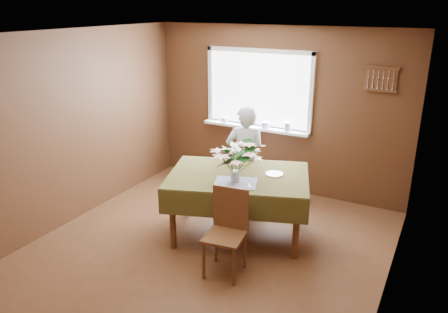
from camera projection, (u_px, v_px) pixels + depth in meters
The scene contains 15 objects.
floor at pixel (202, 254), 5.14m from camera, with size 4.50×4.50×0.00m, color #54311C.
ceiling at pixel (198, 35), 4.30m from camera, with size 4.50×4.50×0.00m, color white.
wall_back at pixel (277, 111), 6.59m from camera, with size 4.00×4.00×0.00m, color brown.
wall_front at pixel (23, 254), 2.85m from camera, with size 4.00×4.00×0.00m, color brown.
wall_left at pixel (67, 130), 5.61m from camera, with size 4.50×4.50×0.00m, color brown.
wall_right at pixel (395, 189), 3.84m from camera, with size 4.50×4.50×0.00m, color brown.
window_assembly at pixel (258, 102), 6.64m from camera, with size 1.72×0.20×1.22m.
spoon_rack at pixel (381, 79), 5.72m from camera, with size 0.44×0.05×0.33m.
dining_table at pixel (238, 182), 5.35m from camera, with size 1.97×1.64×0.83m.
chair_far at pixel (249, 173), 6.18m from camera, with size 0.57×0.57×0.95m.
chair_near at pixel (227, 227), 4.69m from camera, with size 0.45×0.45×0.95m.
seated_woman at pixel (245, 159), 6.06m from camera, with size 0.55×0.36×1.50m, color white.
flower_bouquet at pixel (235, 158), 5.02m from camera, with size 0.53×0.53×0.45m.
side_plate at pixel (274, 174), 5.31m from camera, with size 0.22×0.22×0.01m, color white.
table_knife at pixel (248, 183), 5.04m from camera, with size 0.02×0.23×0.00m, color silver.
Camera 1 is at (2.32, -3.82, 2.80)m, focal length 35.00 mm.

